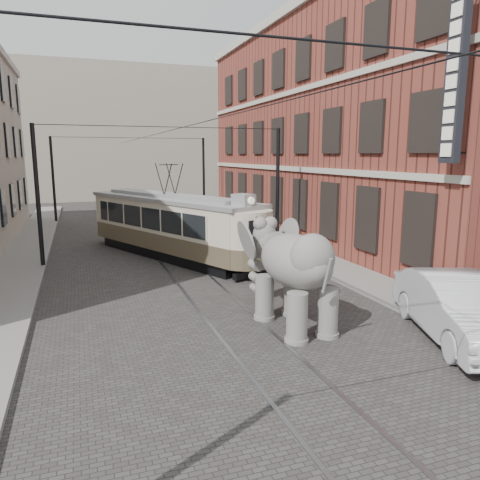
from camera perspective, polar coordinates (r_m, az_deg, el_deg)
name	(u,v)px	position (r m, az deg, el deg)	size (l,w,h in m)	color
ground	(208,295)	(15.94, -3.93, -6.83)	(120.00, 120.00, 0.00)	#3A3835
tram_rails	(208,295)	(15.93, -3.93, -6.79)	(1.54, 80.00, 0.02)	slate
sidewalk_right	(359,278)	(18.37, 14.48, -4.56)	(2.00, 60.00, 0.15)	slate
brick_building	(349,133)	(28.06, 13.34, 12.80)	(8.00, 26.00, 12.00)	brown
distant_block	(112,134)	(54.87, -15.52, 12.49)	(28.00, 10.00, 14.00)	#A19785
catenary	(172,196)	(20.12, -8.41, 5.43)	(11.00, 30.20, 6.00)	black
tram	(170,211)	(21.61, -8.64, 3.55)	(2.26, 10.94, 4.34)	beige
elephant	(295,277)	(12.74, 6.85, -4.52)	(2.62, 4.76, 2.92)	slate
parked_car	(459,308)	(13.31, 25.45, -7.60)	(1.79, 5.09, 1.68)	#B8B6BC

